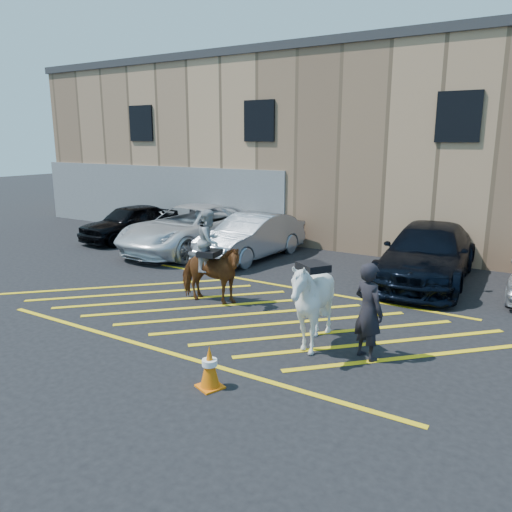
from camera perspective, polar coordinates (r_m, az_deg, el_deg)
The scene contains 11 objects.
ground at distance 11.83m, azimuth -0.69°, elevation -6.30°, with size 90.00×90.00×0.00m, color black.
car_black_suv at distance 20.50m, azimuth -14.15°, elevation 3.76°, with size 1.69×4.19×1.43m, color black.
car_white_pickup at distance 18.13m, azimuth -7.38°, elevation 3.18°, with size 2.71×5.87×1.63m, color silver.
car_silver_sedan at distance 16.79m, azimuth -0.53°, elevation 2.24°, with size 1.58×4.53×1.49m, color #91969F.
car_blue_suv at distance 14.87m, azimuth 19.02°, elevation 0.24°, with size 2.23×5.49×1.59m, color black.
handler at distance 9.33m, azimuth 12.72°, elevation -6.17°, with size 0.66×0.44×1.82m, color black.
warehouse at distance 22.22m, azimuth 16.45°, elevation 11.95°, with size 32.42×10.20×7.30m.
hatching_zone at distance 11.59m, azimuth -1.50°, elevation -6.70°, with size 12.60×5.12×0.01m.
mounted_bay at distance 12.22m, azimuth -5.30°, elevation -1.12°, with size 1.86×1.07×2.32m.
saddled_white at distance 9.57m, azimuth 6.43°, elevation -5.35°, with size 2.15×2.20×1.83m.
traffic_cone at distance 8.30m, azimuth -5.31°, elevation -12.49°, with size 0.49×0.49×0.73m.
Camera 1 is at (5.98, -9.40, 3.97)m, focal length 35.00 mm.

